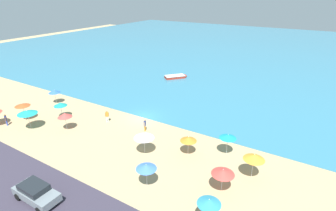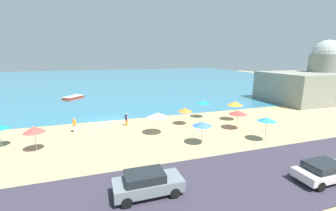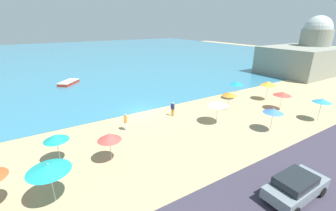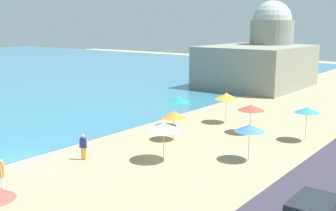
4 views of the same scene
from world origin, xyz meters
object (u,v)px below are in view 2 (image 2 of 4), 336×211
(parked_car_0, at_px, (324,171))
(parked_car_1, at_px, (147,183))
(beach_umbrella_9, at_px, (158,115))
(beach_umbrella_12, at_px, (185,110))
(beach_umbrella_1, at_px, (238,112))
(beach_umbrella_7, at_px, (202,124))
(beach_umbrella_0, at_px, (34,129))
(bather_0, at_px, (126,119))
(harbor_fortress, at_px, (312,81))
(bather_2, at_px, (74,124))
(skiff_nearshore, at_px, (73,97))
(beach_umbrella_2, at_px, (203,102))
(beach_umbrella_4, at_px, (267,119))
(beach_umbrella_6, at_px, (235,103))

(parked_car_0, bearing_deg, parked_car_1, 169.28)
(beach_umbrella_9, bearing_deg, beach_umbrella_12, 29.35)
(beach_umbrella_1, xyz_separation_m, parked_car_1, (-12.99, -9.30, -1.14))
(beach_umbrella_7, xyz_separation_m, beach_umbrella_9, (-3.24, 4.14, 0.09))
(beach_umbrella_0, height_order, bather_0, beach_umbrella_0)
(beach_umbrella_9, height_order, harbor_fortress, harbor_fortress)
(beach_umbrella_12, relative_size, harbor_fortress, 0.15)
(bather_2, xyz_separation_m, parked_car_1, (5.10, -14.00, -0.09))
(beach_umbrella_1, relative_size, parked_car_0, 0.56)
(beach_umbrella_7, xyz_separation_m, skiff_nearshore, (-13.70, 29.18, -1.76))
(bather_0, xyz_separation_m, parked_car_1, (-0.78, -14.58, -0.06))
(beach_umbrella_1, bearing_deg, beach_umbrella_2, 105.49)
(beach_umbrella_2, bearing_deg, bather_2, -176.57)
(beach_umbrella_4, distance_m, harbor_fortress, 27.44)
(beach_umbrella_0, distance_m, beach_umbrella_2, 20.18)
(beach_umbrella_2, relative_size, beach_umbrella_7, 1.04)
(beach_umbrella_6, height_order, harbor_fortress, harbor_fortress)
(beach_umbrella_4, height_order, skiff_nearshore, beach_umbrella_4)
(beach_umbrella_4, relative_size, parked_car_0, 0.62)
(harbor_fortress, bearing_deg, beach_umbrella_9, -164.49)
(beach_umbrella_1, xyz_separation_m, beach_umbrella_7, (-6.08, -2.93, 0.08))
(beach_umbrella_4, bearing_deg, beach_umbrella_6, 79.38)
(beach_umbrella_4, height_order, beach_umbrella_7, beach_umbrella_4)
(beach_umbrella_12, height_order, bather_2, beach_umbrella_12)
(beach_umbrella_6, xyz_separation_m, parked_car_0, (-2.96, -14.75, -1.51))
(beach_umbrella_0, xyz_separation_m, harbor_fortress, (44.73, 10.00, 1.68))
(bather_0, bearing_deg, parked_car_1, -93.05)
(parked_car_0, bearing_deg, beach_umbrella_2, 91.46)
(beach_umbrella_4, xyz_separation_m, bather_2, (-18.53, 8.85, -1.33))
(beach_umbrella_4, distance_m, skiff_nearshore, 36.56)
(beach_umbrella_12, relative_size, bather_2, 1.30)
(beach_umbrella_9, relative_size, harbor_fortress, 0.17)
(beach_umbrella_0, bearing_deg, beach_umbrella_2, 15.28)
(skiff_nearshore, bearing_deg, parked_car_1, -79.19)
(beach_umbrella_1, distance_m, bather_2, 18.72)
(beach_umbrella_6, xyz_separation_m, skiff_nearshore, (-21.60, 23.04, -1.98))
(skiff_nearshore, bearing_deg, parked_car_0, -63.75)
(beach_umbrella_2, height_order, harbor_fortress, harbor_fortress)
(beach_umbrella_0, distance_m, beach_umbrella_9, 11.75)
(beach_umbrella_4, bearing_deg, parked_car_1, -159.00)
(beach_umbrella_2, distance_m, beach_umbrella_7, 9.72)
(harbor_fortress, bearing_deg, skiff_nearshore, 159.93)
(beach_umbrella_12, bearing_deg, beach_umbrella_1, -34.42)
(beach_umbrella_9, distance_m, parked_car_1, 11.21)
(beach_umbrella_6, height_order, beach_umbrella_7, beach_umbrella_6)
(beach_umbrella_1, height_order, bather_2, beach_umbrella_1)
(beach_umbrella_1, height_order, beach_umbrella_7, beach_umbrella_7)
(beach_umbrella_12, bearing_deg, beach_umbrella_6, -2.78)
(beach_umbrella_2, height_order, parked_car_1, beach_umbrella_2)
(beach_umbrella_2, bearing_deg, parked_car_1, -127.29)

